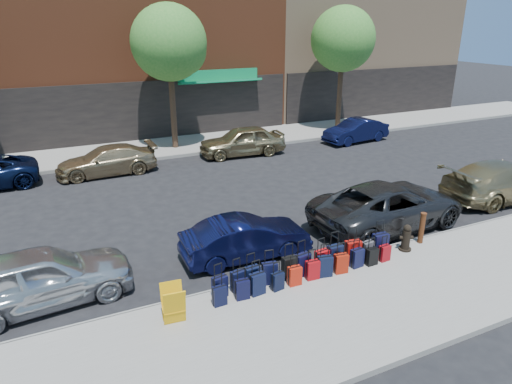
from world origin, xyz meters
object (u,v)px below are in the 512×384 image
car_near_0 (40,277)px  car_far_1 (107,160)px  fire_hydrant (406,238)px  bollard (422,227)px  car_near_1 (246,238)px  car_far_2 (242,141)px  car_near_3 (504,181)px  car_far_3 (356,131)px  tree_right (345,41)px  car_near_2 (389,205)px  suitcase_front_5 (302,265)px  tree_center (172,45)px  display_rack (173,304)px

car_near_0 → car_far_1: (2.96, 9.81, -0.10)m
fire_hydrant → bollard: 0.79m
car_near_1 → car_far_1: bearing=16.1°
car_far_1 → car_far_2: car_far_2 is taller
car_near_0 → car_near_3: size_ratio=0.83×
car_near_1 → car_far_3: size_ratio=0.96×
car_near_0 → tree_right: bearing=-59.7°
car_far_2 → bollard: bearing=8.9°
car_near_0 → car_far_2: 14.02m
car_near_2 → car_near_1: bearing=85.6°
tree_right → suitcase_front_5: tree_right is taller
tree_center → car_far_2: 5.93m
bollard → car_near_0: bearing=171.0°
display_rack → car_far_1: bearing=94.2°
car_far_1 → car_near_0: bearing=-17.7°
car_near_0 → car_near_1: (5.47, 0.00, -0.12)m
fire_hydrant → car_near_3: 6.85m
display_rack → car_near_3: 13.95m
fire_hydrant → car_far_3: (6.89, 11.63, 0.12)m
tree_center → car_near_0: size_ratio=1.67×
car_near_2 → car_far_2: car_near_2 is taller
tree_center → car_far_1: size_ratio=1.65×
fire_hydrant → car_near_1: size_ratio=0.22×
display_rack → car_near_0: bearing=145.3°
tree_right → suitcase_front_5: bearing=-128.1°
car_far_3 → car_far_1: bearing=-96.5°
car_near_2 → bollard: bearing=172.8°
car_near_2 → car_far_1: bearing=34.2°
tree_right → display_rack: tree_right is taller
suitcase_front_5 → car_near_1: 1.98m
suitcase_front_5 → car_far_1: 12.06m
car_near_2 → car_far_3: bearing=-35.5°
car_near_2 → car_near_3: size_ratio=1.06×
car_near_3 → suitcase_front_5: bearing=103.4°
display_rack → suitcase_front_5: bearing=13.2°
tree_right → fire_hydrant: (-7.71, -14.39, -4.89)m
fire_hydrant → car_near_2: size_ratio=0.15×
tree_center → bollard: 15.41m
car_far_1 → car_far_3: size_ratio=1.11×
tree_center → car_far_3: tree_center is taller
fire_hydrant → car_near_1: car_near_1 is taller
fire_hydrant → display_rack: size_ratio=0.92×
display_rack → car_far_3: 18.51m
display_rack → tree_right: bearing=50.5°
bollard → display_rack: 7.95m
fire_hydrant → car_near_0: 10.01m
car_near_3 → car_far_2: 12.06m
tree_center → bollard: bearing=-76.0°
display_rack → car_far_1: 12.08m
display_rack → car_near_1: (2.80, 2.27, 0.03)m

